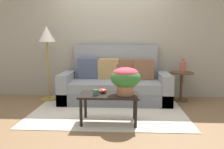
% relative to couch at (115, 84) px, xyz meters
% --- Properties ---
extents(ground_plane, '(14.00, 14.00, 0.00)m').
position_rel_couch_xyz_m(ground_plane, '(-0.09, -0.74, -0.34)').
color(ground_plane, brown).
extents(wall_back, '(6.40, 0.12, 2.76)m').
position_rel_couch_xyz_m(wall_back, '(-0.09, 0.46, 1.04)').
color(wall_back, gray).
rests_on(wall_back, ground).
extents(area_rug, '(2.63, 1.96, 0.01)m').
position_rel_couch_xyz_m(area_rug, '(-0.09, -0.65, -0.34)').
color(area_rug, beige).
rests_on(area_rug, ground).
extents(couch, '(2.16, 0.90, 1.14)m').
position_rel_couch_xyz_m(couch, '(0.00, 0.00, 0.00)').
color(couch, slate).
rests_on(couch, ground).
extents(coffee_table, '(0.89, 0.48, 0.45)m').
position_rel_couch_xyz_m(coffee_table, '(-0.04, -1.27, 0.05)').
color(coffee_table, black).
rests_on(coffee_table, ground).
extents(side_table, '(0.47, 0.47, 0.60)m').
position_rel_couch_xyz_m(side_table, '(1.36, 0.09, 0.07)').
color(side_table, '#4C331E').
rests_on(side_table, ground).
extents(floor_lamp, '(0.35, 0.35, 1.53)m').
position_rel_couch_xyz_m(floor_lamp, '(-1.39, 0.01, 0.88)').
color(floor_lamp, olive).
rests_on(floor_lamp, ground).
extents(potted_plant, '(0.44, 0.44, 0.40)m').
position_rel_couch_xyz_m(potted_plant, '(0.20, -1.30, 0.35)').
color(potted_plant, '#A36B4C').
rests_on(potted_plant, coffee_table).
extents(coffee_mug, '(0.12, 0.08, 0.09)m').
position_rel_couch_xyz_m(coffee_mug, '(-0.23, -1.36, 0.15)').
color(coffee_mug, '#3D664C').
rests_on(coffee_mug, coffee_table).
extents(snack_bowl, '(0.14, 0.14, 0.07)m').
position_rel_couch_xyz_m(snack_bowl, '(-0.15, -1.21, 0.14)').
color(snack_bowl, '#B2382D').
rests_on(snack_bowl, coffee_table).
extents(table_vase, '(0.13, 0.13, 0.28)m').
position_rel_couch_xyz_m(table_vase, '(1.37, 0.08, 0.37)').
color(table_vase, '#934C42').
rests_on(table_vase, side_table).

